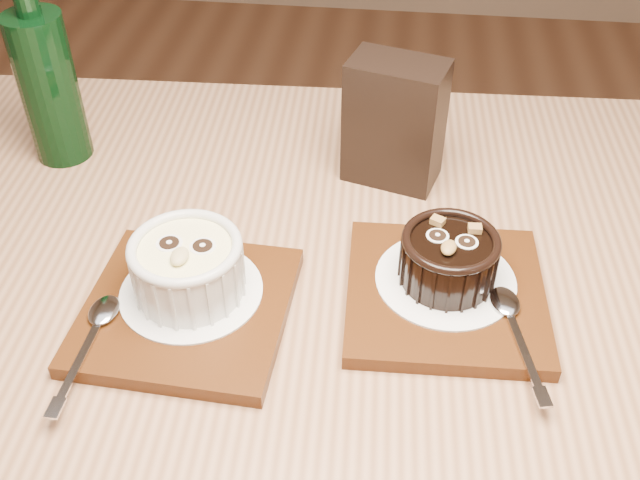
# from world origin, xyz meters

# --- Properties ---
(table) EXTENTS (1.23, 0.85, 0.75)m
(table) POSITION_xyz_m (-0.06, 0.12, 0.66)
(table) COLOR brown
(table) RESTS_ON ground
(tray_left) EXTENTS (0.19, 0.19, 0.01)m
(tray_left) POSITION_xyz_m (-0.17, 0.09, 0.76)
(tray_left) COLOR #4A240C
(tray_left) RESTS_ON table
(doily_left) EXTENTS (0.13, 0.13, 0.00)m
(doily_left) POSITION_xyz_m (-0.17, 0.11, 0.77)
(doily_left) COLOR white
(doily_left) RESTS_ON tray_left
(ramekin_white) EXTENTS (0.10, 0.10, 0.06)m
(ramekin_white) POSITION_xyz_m (-0.17, 0.11, 0.80)
(ramekin_white) COLOR silver
(ramekin_white) RESTS_ON doily_left
(spoon_left) EXTENTS (0.03, 0.13, 0.01)m
(spoon_left) POSITION_xyz_m (-0.24, 0.04, 0.77)
(spoon_left) COLOR silver
(spoon_left) RESTS_ON tray_left
(tray_right) EXTENTS (0.19, 0.19, 0.01)m
(tray_right) POSITION_xyz_m (0.06, 0.14, 0.76)
(tray_right) COLOR #4A240C
(tray_right) RESTS_ON table
(doily_right) EXTENTS (0.13, 0.13, 0.00)m
(doily_right) POSITION_xyz_m (0.06, 0.15, 0.77)
(doily_right) COLOR white
(doily_right) RESTS_ON tray_right
(ramekin_dark) EXTENTS (0.09, 0.09, 0.05)m
(ramekin_dark) POSITION_xyz_m (0.06, 0.15, 0.79)
(ramekin_dark) COLOR black
(ramekin_dark) RESTS_ON doily_right
(spoon_right) EXTENTS (0.05, 0.14, 0.01)m
(spoon_right) POSITION_xyz_m (0.12, 0.09, 0.77)
(spoon_right) COLOR silver
(spoon_right) RESTS_ON tray_right
(condiment_stand) EXTENTS (0.11, 0.09, 0.14)m
(condiment_stand) POSITION_xyz_m (0.00, 0.33, 0.82)
(condiment_stand) COLOR black
(condiment_stand) RESTS_ON table
(green_bottle) EXTENTS (0.06, 0.06, 0.24)m
(green_bottle) POSITION_xyz_m (-0.38, 0.33, 0.84)
(green_bottle) COLOR black
(green_bottle) RESTS_ON table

